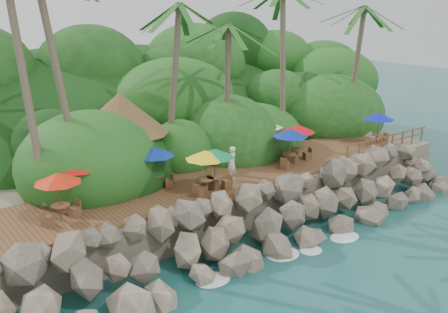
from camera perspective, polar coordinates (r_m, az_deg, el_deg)
ground at (r=24.85m, az=8.45°, el=-10.83°), size 140.00×140.00×0.00m
land_base at (r=36.58m, az=-9.40°, el=0.18°), size 32.00×25.20×2.10m
jungle_hill at (r=43.43m, az=-13.94°, el=1.17°), size 44.80×28.00×15.40m
seawall at (r=25.63m, az=5.39°, el=-6.94°), size 29.00×4.00×2.30m
terrace at (r=28.11m, az=0.00°, el=-2.34°), size 26.00×5.00×0.20m
jungle_foliage at (r=36.05m, az=-8.59°, el=-1.78°), size 44.00×16.00×12.00m
foam_line at (r=25.02m, az=7.96°, el=-10.52°), size 25.20×0.80×0.06m
palapa at (r=27.85m, az=-11.59°, el=4.80°), size 5.20×5.20×4.60m
dining_clusters at (r=27.23m, az=0.52°, el=1.31°), size 23.18×5.25×2.22m
railing at (r=34.21m, az=17.86°, el=1.63°), size 8.30×0.10×1.00m
waiter at (r=27.10m, az=0.85°, el=-0.78°), size 0.78×0.62×1.87m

